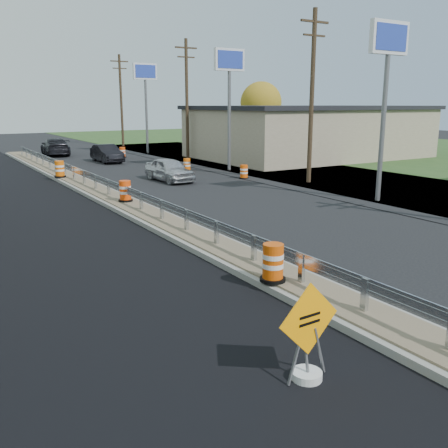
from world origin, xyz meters
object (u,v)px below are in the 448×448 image
barrel_median_near (273,263)px  car_dark_far (55,147)px  car_silver (169,170)px  barrel_shoulder_near (244,172)px  barrel_median_far (60,169)px  car_dark_mid (107,153)px  barrel_shoulder_far (122,153)px  barrel_median_mid (125,191)px  barrel_shoulder_mid (187,165)px  caution_sign (308,356)px

barrel_median_near → car_dark_far: size_ratio=0.18×
barrel_median_near → car_silver: bearing=72.4°
barrel_shoulder_near → barrel_median_far: bearing=153.7°
barrel_median_far → car_dark_mid: car_dark_mid is taller
barrel_median_near → barrel_shoulder_near: bearing=58.4°
car_silver → car_dark_mid: 11.42m
barrel_shoulder_far → car_dark_far: bearing=131.3°
barrel_median_mid → barrel_shoulder_mid: barrel_median_mid is taller
car_dark_far → barrel_shoulder_far: bearing=138.0°
caution_sign → barrel_shoulder_far: caution_sign is taller
barrel_median_near → car_dark_mid: bearing=79.0°
barrel_median_near → car_dark_far: car_dark_far is taller
barrel_shoulder_far → car_dark_mid: 3.45m
barrel_median_far → barrel_median_near: bearing=-90.0°
barrel_shoulder_near → car_silver: 4.52m
caution_sign → barrel_median_far: 24.28m
barrel_median_near → barrel_shoulder_far: size_ratio=1.06×
caution_sign → car_silver: bearing=68.3°
barrel_shoulder_near → barrel_shoulder_mid: barrel_shoulder_mid is taller
barrel_median_far → barrel_shoulder_mid: barrel_median_far is taller
car_dark_mid → barrel_median_near: bearing=-101.5°
caution_sign → car_silver: (7.46, 20.85, 0.25)m
barrel_median_far → caution_sign: bearing=-94.7°
barrel_shoulder_mid → barrel_shoulder_near: bearing=-75.7°
barrel_median_near → barrel_median_mid: 11.57m
caution_sign → barrel_median_near: size_ratio=1.82×
barrel_median_far → barrel_shoulder_near: bearing=-26.3°
barrel_shoulder_mid → car_silver: car_silver is taller
caution_sign → barrel_shoulder_mid: 26.54m
barrel_median_mid → car_dark_far: 24.88m
barrel_shoulder_near → caution_sign: bearing=-121.2°
barrel_median_mid → car_dark_far: (2.84, 24.72, 0.09)m
barrel_median_far → barrel_shoulder_far: size_ratio=1.09×
barrel_shoulder_mid → barrel_shoulder_far: 10.51m
barrel_median_mid → car_dark_far: size_ratio=0.18×
barrel_median_mid → car_dark_mid: 17.85m
barrel_shoulder_far → barrel_median_far: bearing=-126.1°
barrel_shoulder_far → barrel_shoulder_mid: bearing=-86.3°
car_dark_far → barrel_median_far: bearing=84.3°
barrel_median_mid → barrel_shoulder_far: size_ratio=1.05×
barrel_median_mid → barrel_shoulder_far: 21.04m
barrel_median_far → barrel_shoulder_far: (7.79, 10.69, -0.27)m
barrel_shoulder_far → car_silver: 14.24m
barrel_shoulder_near → barrel_shoulder_far: 15.62m
caution_sign → barrel_shoulder_mid: size_ratio=1.99×
barrel_median_near → barrel_shoulder_far: (7.80, 31.33, -0.25)m
barrel_shoulder_mid → car_dark_mid: size_ratio=0.20×
car_silver → barrel_shoulder_near: bearing=-21.8°
caution_sign → barrel_median_mid: size_ratio=1.84×
barrel_median_far → car_dark_mid: size_ratio=0.23×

